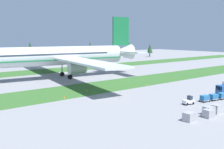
{
  "coord_description": "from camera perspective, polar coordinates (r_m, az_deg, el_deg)",
  "views": [
    {
      "loc": [
        -50.22,
        -22.79,
        15.03
      ],
      "look_at": [
        -4.29,
        36.4,
        4.0
      ],
      "focal_mm": 40.4,
      "sensor_mm": 36.0,
      "label": 1
    }
  ],
  "objects": [
    {
      "name": "baggage_tug",
      "position": [
        59.91,
        16.96,
        -5.72
      ],
      "size": [
        2.8,
        1.77,
        1.97
      ],
      "rotation": [
        0.0,
        0.0,
        1.38
      ],
      "color": "silver",
      "rests_on": "ground"
    },
    {
      "name": "taxiway_marker_2",
      "position": [
        64.44,
        -10.83,
        -4.98
      ],
      "size": [
        0.44,
        0.44,
        0.63
      ],
      "primitive_type": "cone",
      "color": "orange",
      "rests_on": "ground"
    },
    {
      "name": "taxiway_marker_1",
      "position": [
        71.9,
        -5.7,
        -3.55
      ],
      "size": [
        0.44,
        0.44,
        0.45
      ],
      "primitive_type": "cone",
      "color": "orange",
      "rests_on": "ground"
    },
    {
      "name": "cargo_dolly_second",
      "position": [
        65.53,
        21.99,
        -4.68
      ],
      "size": [
        2.44,
        1.89,
        1.55
      ],
      "rotation": [
        0.0,
        0.0,
        1.38
      ],
      "color": "#A3A3A8",
      "rests_on": "ground"
    },
    {
      "name": "uld_container_3",
      "position": [
        55.0,
        22.36,
        -7.18
      ],
      "size": [
        2.17,
        1.82,
        1.75
      ],
      "primitive_type": "cube",
      "rotation": [
        0.0,
        0.0,
        0.12
      ],
      "color": "#A3A3A8",
      "rests_on": "ground"
    },
    {
      "name": "uld_container_2",
      "position": [
        51.68,
        21.04,
        -8.2
      ],
      "size": [
        2.12,
        1.75,
        1.57
      ],
      "primitive_type": "cube",
      "rotation": [
        0.0,
        0.0,
        -0.08
      ],
      "color": "#A3A3A8",
      "rests_on": "ground"
    },
    {
      "name": "airliner",
      "position": [
        94.7,
        -11.84,
        4.18
      ],
      "size": [
        64.05,
        79.13,
        23.4
      ],
      "rotation": [
        0.0,
        0.0,
        1.45
      ],
      "color": "silver",
      "rests_on": "ground"
    },
    {
      "name": "ground_crew_marshaller",
      "position": [
        71.97,
        22.88,
        -3.58
      ],
      "size": [
        0.49,
        0.36,
        1.74
      ],
      "rotation": [
        0.0,
        0.0,
        0.55
      ],
      "color": "black",
      "rests_on": "ground"
    },
    {
      "name": "cargo_dolly_third",
      "position": [
        67.71,
        23.61,
        -4.37
      ],
      "size": [
        2.44,
        1.89,
        1.55
      ],
      "rotation": [
        0.0,
        0.0,
        1.38
      ],
      "color": "#A3A3A8",
      "rests_on": "ground"
    },
    {
      "name": "grass_strip_far",
      "position": [
        119.83,
        -12.72,
        0.97
      ],
      "size": [
        320.0,
        16.6,
        0.01
      ],
      "primitive_type": "cube",
      "color": "#336028",
      "rests_on": "ground"
    },
    {
      "name": "grass_strip_near",
      "position": [
        81.61,
        0.94,
        -2.24
      ],
      "size": [
        320.0,
        16.6,
        0.01
      ],
      "primitive_type": "cube",
      "color": "#336028",
      "rests_on": "ground"
    },
    {
      "name": "uld_container_0",
      "position": [
        48.29,
        16.98,
        -9.12
      ],
      "size": [
        2.14,
        1.78,
        1.63
      ],
      "primitive_type": "cube",
      "rotation": [
        0.0,
        0.0,
        0.1
      ],
      "color": "#A3A3A8",
      "rests_on": "ground"
    },
    {
      "name": "distant_tree_line",
      "position": [
        148.08,
        -18.47,
        4.82
      ],
      "size": [
        196.03,
        10.76,
        12.55
      ],
      "color": "#4C3823",
      "rests_on": "ground"
    },
    {
      "name": "cargo_dolly_lead",
      "position": [
        63.41,
        20.26,
        -5.01
      ],
      "size": [
        2.44,
        1.89,
        1.55
      ],
      "rotation": [
        0.0,
        0.0,
        1.38
      ],
      "color": "#A3A3A8",
      "rests_on": "ground"
    },
    {
      "name": "taxiway_marker_0",
      "position": [
        80.59,
        8.03,
        -2.28
      ],
      "size": [
        0.44,
        0.44,
        0.48
      ],
      "primitive_type": "cone",
      "color": "orange",
      "rests_on": "ground"
    },
    {
      "name": "uld_container_1",
      "position": [
        53.32,
        21.05,
        -7.64
      ],
      "size": [
        2.16,
        1.81,
        1.66
      ],
      "primitive_type": "cube",
      "rotation": [
        0.0,
        0.0,
        -0.11
      ],
      "color": "#A3A3A8",
      "rests_on": "ground"
    }
  ]
}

